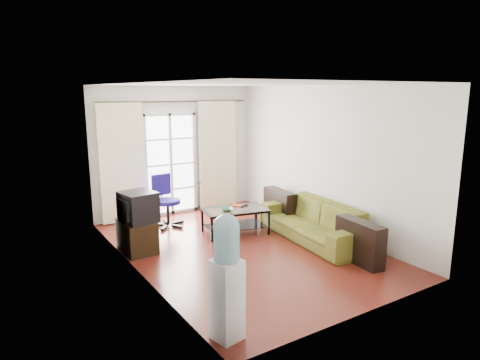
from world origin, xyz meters
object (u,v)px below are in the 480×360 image
at_px(coffee_table, 235,218).
at_px(water_cooler, 227,275).
at_px(tv_stand, 137,236).
at_px(crt_tv, 137,207).
at_px(sofa, 314,221).
at_px(task_chair, 167,211).

xyz_separation_m(coffee_table, water_cooler, (-1.89, -2.88, 0.42)).
relative_size(tv_stand, crt_tv, 1.18).
height_order(crt_tv, water_cooler, water_cooler).
height_order(sofa, tv_stand, sofa).
relative_size(tv_stand, task_chair, 0.71).
xyz_separation_m(tv_stand, crt_tv, (-0.00, -0.07, 0.51)).
height_order(crt_tv, task_chair, crt_tv).
bearing_deg(task_chair, coffee_table, -59.45).
bearing_deg(water_cooler, sofa, 21.23).
bearing_deg(tv_stand, task_chair, 44.84).
distance_m(task_chair, water_cooler, 4.11).
distance_m(sofa, water_cooler, 3.44).
height_order(sofa, water_cooler, water_cooler).
relative_size(sofa, task_chair, 2.35).
height_order(tv_stand, water_cooler, water_cooler).
bearing_deg(sofa, task_chair, -132.73).
xyz_separation_m(coffee_table, crt_tv, (-1.84, 0.02, 0.47)).
relative_size(sofa, coffee_table, 1.88).
bearing_deg(coffee_table, sofa, -46.27).
bearing_deg(coffee_table, water_cooler, -123.27).
bearing_deg(tv_stand, crt_tv, -91.89).
distance_m(tv_stand, water_cooler, 3.01).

